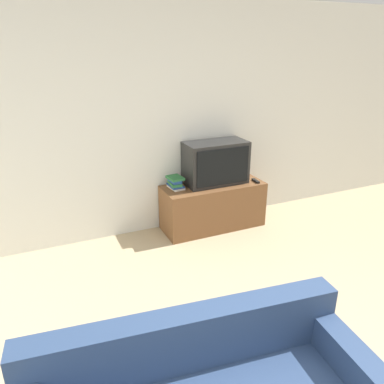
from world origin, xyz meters
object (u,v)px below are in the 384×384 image
(book_stack, at_px, (175,183))
(remote_on_stand, at_px, (256,181))
(tv_stand, at_px, (213,206))
(television, at_px, (216,163))

(book_stack, xyz_separation_m, remote_on_stand, (0.97, -0.19, -0.06))
(tv_stand, height_order, book_stack, book_stack)
(book_stack, bearing_deg, television, -2.28)
(television, bearing_deg, tv_stand, -134.93)
(television, xyz_separation_m, remote_on_stand, (0.46, -0.17, -0.24))
(television, bearing_deg, book_stack, 177.72)
(television, bearing_deg, remote_on_stand, -20.35)
(remote_on_stand, bearing_deg, television, 159.65)
(tv_stand, xyz_separation_m, book_stack, (-0.46, 0.07, 0.34))
(tv_stand, relative_size, television, 1.66)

